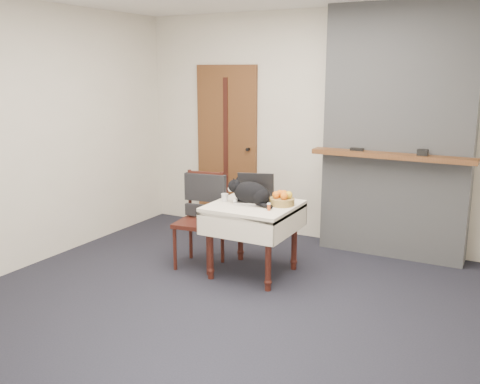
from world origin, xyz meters
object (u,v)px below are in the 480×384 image
at_px(side_table, 253,216).
at_px(cream_jar, 225,197).
at_px(chair, 202,206).
at_px(door, 227,147).
at_px(laptop, 255,194).
at_px(cat, 251,193).
at_px(fruit_basket, 282,199).
at_px(pill_bottle, 269,207).

bearing_deg(side_table, cream_jar, -174.39).
bearing_deg(chair, door, 101.97).
distance_m(door, laptop, 1.63).
xyz_separation_m(laptop, cat, (0.03, -0.12, 0.04)).
bearing_deg(fruit_basket, side_table, -159.10).
relative_size(door, pill_bottle, 29.31).
bearing_deg(fruit_basket, pill_bottle, -96.31).
distance_m(cat, fruit_basket, 0.29).
bearing_deg(cream_jar, chair, 168.79).
distance_m(laptop, pill_bottle, 0.37).
height_order(side_table, pill_bottle, pill_bottle).
relative_size(cat, chair, 0.54).
xyz_separation_m(door, chair, (0.47, -1.34, -0.39)).
bearing_deg(cat, door, 125.90).
bearing_deg(door, cat, -52.80).
height_order(side_table, laptop, laptop).
height_order(laptop, pill_bottle, laptop).
bearing_deg(laptop, chair, 169.72).
relative_size(pill_bottle, chair, 0.07).
bearing_deg(cream_jar, door, 118.81).
height_order(laptop, fruit_basket, laptop).
bearing_deg(cat, cream_jar, -177.84).
xyz_separation_m(laptop, pill_bottle, (0.27, -0.25, -0.03)).
bearing_deg(pill_bottle, laptop, 137.24).
height_order(cream_jar, pill_bottle, cream_jar).
distance_m(pill_bottle, chair, 0.84).
bearing_deg(side_table, laptop, 112.56).
height_order(side_table, chair, chair).
bearing_deg(laptop, pill_bottle, -61.77).
bearing_deg(cream_jar, side_table, 5.61).
xyz_separation_m(laptop, fruit_basket, (0.30, -0.02, -0.01)).
xyz_separation_m(door, laptop, (1.02, -1.25, -0.23)).
bearing_deg(laptop, cat, -96.05).
bearing_deg(door, fruit_basket, -44.01).
height_order(laptop, chair, laptop).
bearing_deg(door, chair, -70.47).
height_order(door, cat, door).
bearing_deg(cream_jar, pill_bottle, -11.85).
relative_size(cat, fruit_basket, 2.14).
distance_m(door, fruit_basket, 1.84).
relative_size(side_table, fruit_basket, 3.29).
relative_size(door, chair, 2.11).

